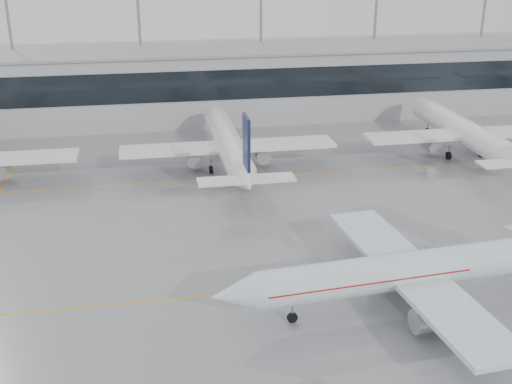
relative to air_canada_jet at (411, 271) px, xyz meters
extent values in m
plane|color=gray|center=(-10.64, 4.59, -3.35)|extent=(320.00, 320.00, 0.00)
cube|color=gold|center=(-10.64, 4.59, -3.34)|extent=(120.00, 0.25, 0.01)
cube|color=gold|center=(-10.64, 34.59, -3.34)|extent=(120.00, 0.25, 0.01)
cube|color=#A4A4A8|center=(-10.64, 66.59, 2.65)|extent=(180.00, 15.00, 12.00)
cube|color=black|center=(-10.64, 59.04, 4.15)|extent=(180.00, 0.20, 5.00)
cube|color=gray|center=(-10.64, 66.59, 8.85)|extent=(182.00, 16.00, 0.40)
cylinder|color=gray|center=(-43.64, 72.59, 7.65)|extent=(0.50, 0.50, 22.00)
cylinder|color=gray|center=(-21.64, 72.59, 7.65)|extent=(0.50, 0.50, 22.00)
cylinder|color=gray|center=(0.36, 72.59, 7.65)|extent=(0.50, 0.50, 22.00)
cylinder|color=gray|center=(22.36, 72.59, 7.65)|extent=(0.50, 0.50, 22.00)
cylinder|color=gray|center=(44.36, 72.59, 7.65)|extent=(0.50, 0.50, 22.00)
cylinder|color=silver|center=(-1.30, -0.11, 0.10)|extent=(25.03, 5.37, 3.26)
cone|color=silver|center=(-15.67, -1.34, 0.10)|extent=(4.26, 3.59, 3.26)
cube|color=silver|center=(0.19, 0.02, -0.30)|extent=(7.28, 27.24, 0.45)
cylinder|color=#959598|center=(0.11, -4.81, -1.80)|extent=(3.77, 2.40, 2.10)
cylinder|color=#959598|center=(-0.71, 4.76, -1.80)|extent=(3.77, 2.40, 2.10)
cylinder|color=gray|center=(-10.69, -0.92, -2.21)|extent=(0.20, 0.20, 1.37)
cylinder|color=black|center=(-10.69, -0.92, -2.90)|extent=(0.92, 0.38, 0.90)
cylinder|color=gray|center=(1.41, -2.49, -2.11)|extent=(0.24, 0.24, 1.37)
cylinder|color=black|center=(1.41, -2.49, -2.80)|extent=(1.13, 0.54, 1.10)
cylinder|color=gray|center=(0.97, 2.69, -2.11)|extent=(0.24, 0.24, 1.37)
cylinder|color=black|center=(0.97, 2.69, -2.80)|extent=(1.13, 0.54, 1.10)
cube|color=#B70F0F|center=(-4.29, -0.37, 0.30)|extent=(18.22, 4.82, 0.12)
cylinder|color=#959598|center=(-40.84, 38.59, -1.45)|extent=(2.10, 3.60, 2.10)
cylinder|color=white|center=(-10.64, 39.59, 0.45)|extent=(3.59, 27.36, 3.59)
cone|color=white|center=(-10.64, 55.27, 0.45)|extent=(3.59, 4.00, 3.59)
cone|color=white|center=(-10.64, 23.11, 0.45)|extent=(3.59, 5.60, 3.59)
cube|color=white|center=(-10.64, 38.09, 0.05)|extent=(29.64, 5.00, 0.45)
cube|color=white|center=(-10.64, 22.91, 0.75)|extent=(11.40, 2.80, 0.25)
cube|color=#101B45|center=(-10.64, 22.71, 5.31)|extent=(0.35, 3.60, 6.12)
cylinder|color=#959598|center=(-15.44, 38.59, -1.45)|extent=(2.10, 3.60, 2.10)
cylinder|color=#959598|center=(-5.84, 38.59, -1.45)|extent=(2.10, 3.60, 2.10)
cylinder|color=gray|center=(-10.64, 50.27, -2.12)|extent=(0.20, 0.20, 1.56)
cylinder|color=black|center=(-10.64, 50.27, -2.90)|extent=(0.30, 0.90, 0.90)
cylinder|color=gray|center=(-13.24, 37.09, -2.02)|extent=(0.24, 0.24, 1.56)
cylinder|color=black|center=(-13.24, 37.09, -2.80)|extent=(0.45, 1.10, 1.10)
cylinder|color=gray|center=(-8.04, 37.09, -2.02)|extent=(0.24, 0.24, 1.56)
cylinder|color=black|center=(-8.04, 37.09, -2.80)|extent=(0.45, 1.10, 1.10)
cylinder|color=white|center=(24.36, 39.59, 0.45)|extent=(3.59, 27.36, 3.59)
cone|color=white|center=(24.36, 55.27, 0.45)|extent=(3.59, 4.00, 3.59)
cube|color=white|center=(24.36, 38.09, 0.05)|extent=(29.64, 5.00, 0.45)
cylinder|color=#959598|center=(19.56, 38.59, -1.45)|extent=(2.10, 3.60, 2.10)
cylinder|color=#959598|center=(29.16, 38.59, -1.45)|extent=(2.10, 3.60, 2.10)
cylinder|color=gray|center=(24.36, 50.27, -2.12)|extent=(0.20, 0.20, 1.56)
cylinder|color=black|center=(24.36, 50.27, -2.90)|extent=(0.30, 0.90, 0.90)
cylinder|color=gray|center=(21.76, 37.09, -2.02)|extent=(0.24, 0.24, 1.56)
cylinder|color=black|center=(21.76, 37.09, -2.80)|extent=(0.45, 1.10, 1.10)
cylinder|color=gray|center=(26.96, 37.09, -2.02)|extent=(0.24, 0.24, 1.56)
cylinder|color=black|center=(26.96, 37.09, -2.80)|extent=(0.45, 1.10, 1.10)
camera|label=1|loc=(-21.88, -45.85, 26.67)|focal=45.00mm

